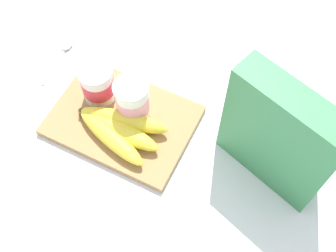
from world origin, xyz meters
The scene contains 7 objects.
ground_plane centered at (0.00, 0.00, 0.00)m, with size 2.40×2.40×0.00m, color white.
cutting_board centered at (0.00, 0.00, 0.01)m, with size 0.28×0.20×0.02m, color #A37A4C.
cereal_box centered at (0.29, 0.04, 0.12)m, with size 0.20×0.06×0.24m, color #38844C.
yogurt_cup_front centered at (-0.07, 0.03, 0.06)m, with size 0.07×0.07×0.09m.
yogurt_cup_back centered at (0.02, 0.02, 0.06)m, with size 0.07×0.07×0.10m.
banana_bunch centered at (0.01, -0.03, 0.03)m, with size 0.18×0.12×0.04m.
spoon centered at (-0.21, 0.09, 0.01)m, with size 0.03×0.13×0.01m.
Camera 1 is at (0.28, -0.35, 0.76)m, focal length 45.86 mm.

